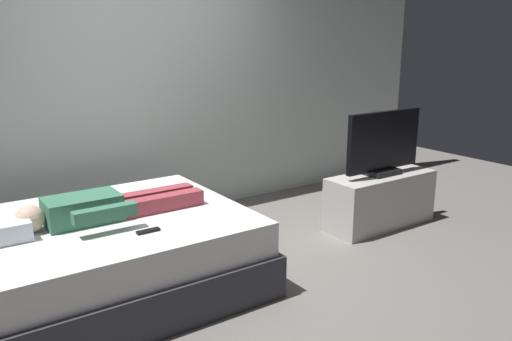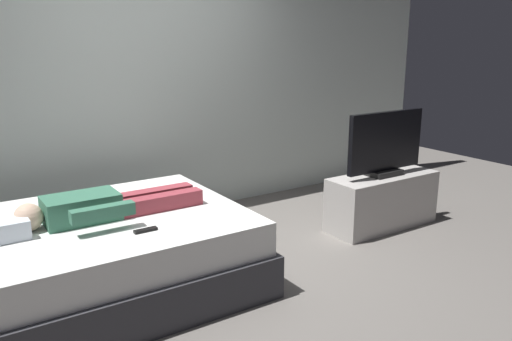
% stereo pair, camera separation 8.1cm
% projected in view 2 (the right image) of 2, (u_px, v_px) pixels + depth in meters
% --- Properties ---
extents(ground_plane, '(10.00, 10.00, 0.00)m').
position_uv_depth(ground_plane, '(231.00, 276.00, 3.85)').
color(ground_plane, slate).
extents(back_wall, '(6.40, 0.10, 2.80)m').
position_uv_depth(back_wall, '(180.00, 73.00, 5.02)').
color(back_wall, silver).
rests_on(back_wall, ground).
extents(bed, '(2.01, 1.58, 0.54)m').
position_uv_depth(bed, '(101.00, 256.00, 3.56)').
color(bed, '#333338').
rests_on(bed, ground).
extents(person, '(1.26, 0.46, 0.18)m').
position_uv_depth(person, '(101.00, 207.00, 3.48)').
color(person, '#387056').
rests_on(person, bed).
extents(remote, '(0.15, 0.04, 0.02)m').
position_uv_depth(remote, '(146.00, 230.00, 3.25)').
color(remote, black).
rests_on(remote, bed).
extents(tv_stand, '(1.10, 0.40, 0.50)m').
position_uv_depth(tv_stand, '(382.00, 201.00, 4.81)').
color(tv_stand, '#B7B2AD').
rests_on(tv_stand, ground).
extents(tv, '(0.88, 0.20, 0.59)m').
position_uv_depth(tv, '(386.00, 145.00, 4.67)').
color(tv, black).
rests_on(tv, tv_stand).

